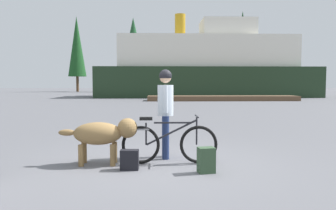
{
  "coord_description": "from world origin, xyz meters",
  "views": [
    {
      "loc": [
        -0.02,
        -6.19,
        1.55
      ],
      "look_at": [
        0.24,
        1.06,
        1.05
      ],
      "focal_mm": 35.82,
      "sensor_mm": 36.0,
      "label": 1
    }
  ],
  "objects_px": {
    "person_cyclist": "(165,104)",
    "handbag_pannier": "(130,160)",
    "bicycle": "(169,143)",
    "dog": "(103,134)",
    "backpack": "(206,160)",
    "ferry_boat": "(206,68)"
  },
  "relations": [
    {
      "from": "handbag_pannier",
      "to": "ferry_boat",
      "type": "height_order",
      "value": "ferry_boat"
    },
    {
      "from": "bicycle",
      "to": "handbag_pannier",
      "type": "height_order",
      "value": "bicycle"
    },
    {
      "from": "bicycle",
      "to": "person_cyclist",
      "type": "xyz_separation_m",
      "value": [
        -0.05,
        0.48,
        0.71
      ]
    },
    {
      "from": "person_cyclist",
      "to": "backpack",
      "type": "height_order",
      "value": "person_cyclist"
    },
    {
      "from": "bicycle",
      "to": "dog",
      "type": "bearing_deg",
      "value": -179.23
    },
    {
      "from": "bicycle",
      "to": "backpack",
      "type": "bearing_deg",
      "value": -47.67
    },
    {
      "from": "person_cyclist",
      "to": "handbag_pannier",
      "type": "xyz_separation_m",
      "value": [
        -0.66,
        -0.9,
        -0.92
      ]
    },
    {
      "from": "dog",
      "to": "handbag_pannier",
      "type": "distance_m",
      "value": 0.78
    },
    {
      "from": "dog",
      "to": "ferry_boat",
      "type": "bearing_deg",
      "value": 77.83
    },
    {
      "from": "backpack",
      "to": "bicycle",
      "type": "bearing_deg",
      "value": 132.33
    },
    {
      "from": "dog",
      "to": "backpack",
      "type": "xyz_separation_m",
      "value": [
        1.84,
        -0.65,
        -0.36
      ]
    },
    {
      "from": "bicycle",
      "to": "backpack",
      "type": "relative_size",
      "value": 4.17
    },
    {
      "from": "backpack",
      "to": "ferry_boat",
      "type": "relative_size",
      "value": 0.02
    },
    {
      "from": "person_cyclist",
      "to": "backpack",
      "type": "relative_size",
      "value": 4.13
    },
    {
      "from": "backpack",
      "to": "ferry_boat",
      "type": "xyz_separation_m",
      "value": [
        4.49,
        30.02,
        2.82
      ]
    },
    {
      "from": "dog",
      "to": "ferry_boat",
      "type": "height_order",
      "value": "ferry_boat"
    },
    {
      "from": "backpack",
      "to": "handbag_pannier",
      "type": "distance_m",
      "value": 1.35
    },
    {
      "from": "bicycle",
      "to": "dog",
      "type": "distance_m",
      "value": 1.25
    },
    {
      "from": "ferry_boat",
      "to": "backpack",
      "type": "bearing_deg",
      "value": -98.51
    },
    {
      "from": "bicycle",
      "to": "handbag_pannier",
      "type": "xyz_separation_m",
      "value": [
        -0.72,
        -0.42,
        -0.21
      ]
    },
    {
      "from": "person_cyclist",
      "to": "ferry_boat",
      "type": "xyz_separation_m",
      "value": [
        5.15,
        28.88,
        1.94
      ]
    },
    {
      "from": "bicycle",
      "to": "dog",
      "type": "relative_size",
      "value": 1.23
    }
  ]
}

